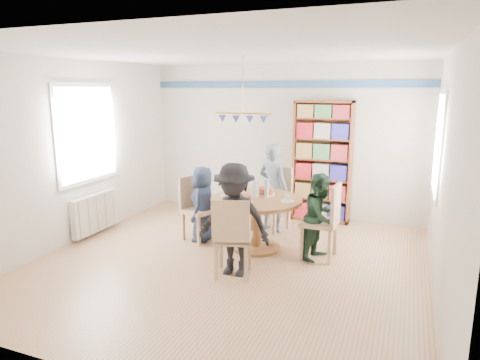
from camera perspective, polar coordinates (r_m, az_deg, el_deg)
The scene contains 14 objects.
ground at distance 5.80m, azimuth -1.48°, elevation -10.98°, with size 5.00×5.00×0.00m, color tan.
room_shell at distance 6.27m, azimuth -0.64°, elevation 6.37°, with size 5.00×5.00×5.00m.
radiator at distance 7.16m, azimuth -18.66°, elevation -4.15°, with size 0.12×1.00×0.60m.
dining_table at distance 6.12m, azimuth 2.18°, elevation -4.21°, with size 1.30×1.30×0.75m.
chair_left at distance 6.56m, azimuth -5.96°, elevation -3.32°, with size 0.56×0.56×0.98m.
chair_right at distance 5.87m, azimuth 11.41°, elevation -4.98°, with size 0.48×0.48×1.04m.
chair_far at distance 7.02m, azimuth 4.85°, elevation -2.05°, with size 0.58×0.58×1.03m.
chair_near at distance 5.18m, azimuth -1.07°, elevation -7.28°, with size 0.54×0.54×1.01m.
person_left at distance 6.46m, azimuth -4.95°, elevation -3.21°, with size 0.56×0.36×1.14m, color #182135.
person_right at distance 5.85m, azimuth 10.67°, elevation -4.82°, with size 0.57×0.45×1.18m, color black.
person_far at distance 6.90m, azimuth 4.41°, elevation -1.02°, with size 0.52×0.34×1.43m, color gray.
person_near at distance 5.23m, azimuth -0.77°, elevation -5.35°, with size 0.91×0.52×1.41m, color black.
bookshelf at distance 7.48m, azimuth 10.90°, elevation 2.26°, with size 0.99×0.30×2.08m.
tableware at distance 6.08m, azimuth 2.07°, elevation -1.80°, with size 1.10×1.10×0.29m.
Camera 1 is at (2.10, -4.91, 2.27)m, focal length 32.00 mm.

